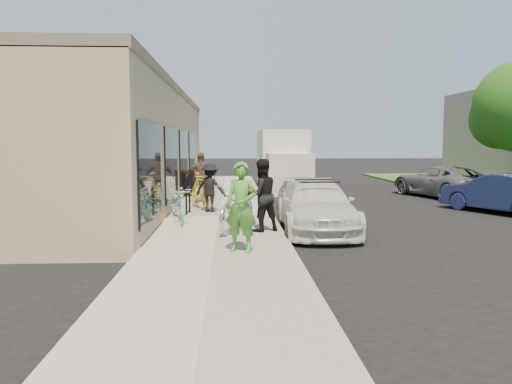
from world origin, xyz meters
name	(u,v)px	position (x,y,z in m)	size (l,w,h in m)	color
ground	(303,240)	(0.00, 0.00, 0.00)	(120.00, 120.00, 0.00)	black
sidewalk	(219,218)	(-2.00, 3.00, 0.07)	(3.00, 34.00, 0.15)	#A19C91
curb	(273,218)	(-0.45, 3.00, 0.07)	(0.12, 34.00, 0.13)	gray
storefront	(137,146)	(-5.24, 7.99, 2.12)	(3.60, 20.00, 4.22)	tan
bike_rack	(188,197)	(-2.93, 3.37, 0.65)	(0.11, 0.58, 0.82)	black
sandwich_board	(187,183)	(-3.40, 8.33, 0.68)	(0.69, 0.70, 1.03)	black
sedan_white	(316,207)	(0.50, 1.14, 0.63)	(1.90, 4.42, 1.31)	silver
sedan_silver	(301,194)	(0.59, 4.42, 0.61)	(1.44, 3.59, 1.22)	#A5A6AB
moving_truck	(283,163)	(0.85, 12.41, 1.27)	(2.24, 5.83, 2.85)	silver
far_car_blue	(501,193)	(6.98, 4.10, 0.64)	(1.36, 3.90, 1.28)	#19224C
far_car_gray	(441,181)	(7.08, 8.91, 0.65)	(2.14, 4.65, 1.29)	#57595C
tandem_bike	(238,207)	(-1.50, 0.52, 0.72)	(0.75, 2.16, 1.13)	silver
woman_rider	(241,207)	(-1.46, -1.81, 1.03)	(0.64, 0.42, 1.75)	#468B2E
man_standing	(261,195)	(-0.94, 0.41, 1.01)	(0.84, 0.65, 1.73)	black
cruiser_bike_a	(181,206)	(-2.96, 1.62, 0.61)	(0.44, 1.55, 0.93)	#83C3B3
cruiser_bike_b	(178,203)	(-3.14, 2.55, 0.58)	(0.57, 1.63, 0.86)	#83C3B3
cruiser_bike_c	(200,191)	(-2.63, 4.52, 0.72)	(0.54, 1.91, 1.15)	gold
bystander_a	(210,188)	(-2.29, 3.79, 0.89)	(0.96, 0.55, 1.49)	black
bystander_b	(201,177)	(-2.73, 6.20, 1.04)	(1.04, 0.43, 1.77)	brown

